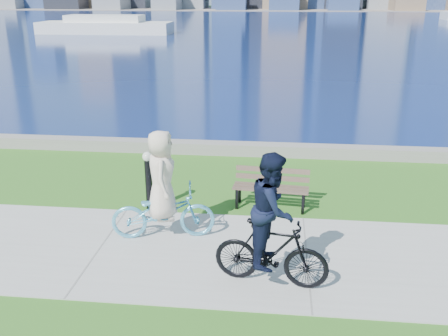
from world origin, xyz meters
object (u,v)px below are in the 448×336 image
(bollard_lamp, at_px, (148,177))
(cyclist_woman, at_px, (163,199))
(park_bench, at_px, (271,185))
(cyclist_man, at_px, (272,231))

(bollard_lamp, xyz_separation_m, cyclist_woman, (0.63, -1.32, 0.05))
(park_bench, bearing_deg, bollard_lamp, -165.24)
(bollard_lamp, distance_m, cyclist_woman, 1.46)
(park_bench, height_order, cyclist_man, cyclist_man)
(cyclist_man, bearing_deg, cyclist_woman, 65.08)
(cyclist_woman, xyz_separation_m, cyclist_man, (2.19, -1.49, 0.15))
(park_bench, bearing_deg, cyclist_man, -83.87)
(bollard_lamp, relative_size, cyclist_woman, 0.62)
(park_bench, distance_m, cyclist_woman, 2.80)
(cyclist_woman, bearing_deg, park_bench, -60.73)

